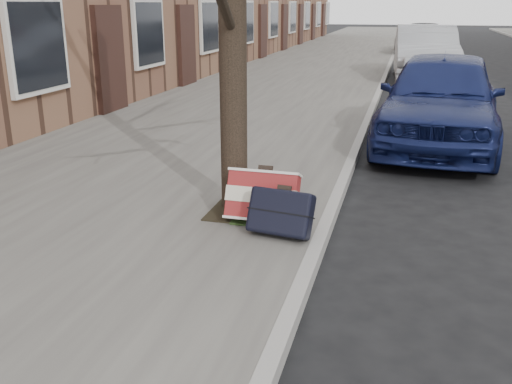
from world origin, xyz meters
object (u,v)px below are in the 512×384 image
(suitcase_red, at_px, (263,197))
(car_near_front, at_px, (441,99))
(suitcase_navy, at_px, (281,212))
(car_near_mid, at_px, (425,53))

(suitcase_red, distance_m, car_near_front, 4.60)
(suitcase_navy, relative_size, car_near_front, 0.13)
(suitcase_navy, distance_m, car_near_mid, 12.84)
(suitcase_navy, bearing_deg, suitcase_red, 139.81)
(suitcase_navy, distance_m, car_near_front, 4.78)
(suitcase_navy, height_order, car_near_mid, car_near_mid)
(car_near_mid, bearing_deg, suitcase_navy, -99.14)
(suitcase_red, distance_m, suitcase_navy, 0.36)
(suitcase_navy, bearing_deg, car_near_front, 80.39)
(car_near_front, relative_size, car_near_mid, 0.92)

